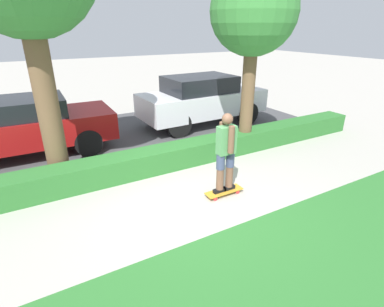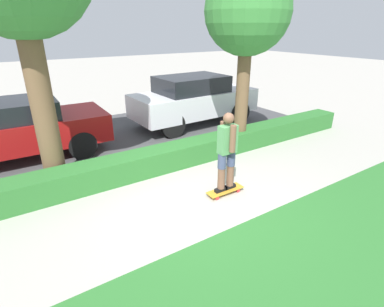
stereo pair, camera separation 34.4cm
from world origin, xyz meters
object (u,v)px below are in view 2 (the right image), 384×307
object	(u,v)px
tree_mid	(247,14)
skateboard	(225,190)
parked_car_front	(15,129)
skater_person	(227,151)
parked_car_middle	(194,99)

from	to	relation	value
tree_mid	skateboard	bearing A→B (deg)	-137.30
tree_mid	parked_car_front	xyz separation A→B (m)	(-5.03, 2.41, -2.53)
skateboard	tree_mid	bearing A→B (deg)	42.70
parked_car_front	tree_mid	bearing A→B (deg)	-24.35
skater_person	parked_car_middle	bearing A→B (deg)	64.29
skater_person	tree_mid	world-z (taller)	tree_mid
skateboard	skater_person	size ratio (longest dim) A/B	0.50
skateboard	parked_car_front	world-z (taller)	parked_car_front
skateboard	tree_mid	world-z (taller)	tree_mid
tree_mid	parked_car_middle	size ratio (longest dim) A/B	1.04
skateboard	skater_person	xyz separation A→B (m)	(-0.00, 0.00, 0.84)
skateboard	tree_mid	xyz separation A→B (m)	(1.85, 1.71, 3.23)
parked_car_front	parked_car_middle	distance (m)	5.21
skater_person	tree_mid	bearing A→B (deg)	42.70
parked_car_front	parked_car_middle	size ratio (longest dim) A/B	1.00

